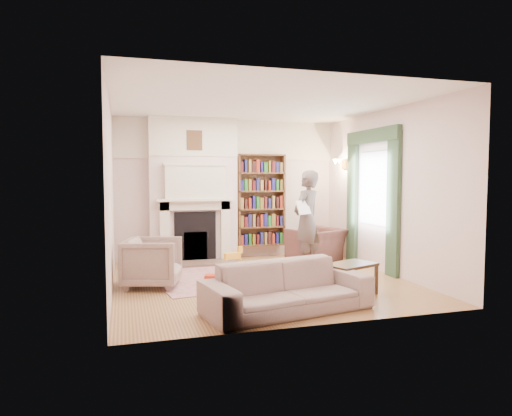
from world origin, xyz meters
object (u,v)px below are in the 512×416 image
object	(u,v)px
bookcase	(261,200)
rocking_horse	(232,258)
armchair_left	(153,262)
paraffin_heater	(147,252)
sofa	(287,287)
coffee_table	(351,279)
armchair_reading	(316,245)
man_reading	(307,219)

from	to	relation	value
bookcase	rocking_horse	bearing A→B (deg)	-127.76
armchair_left	paraffin_heater	xyz separation A→B (m)	(-0.00, 1.53, -0.09)
sofa	armchair_left	bearing A→B (deg)	119.57
bookcase	coffee_table	world-z (taller)	bookcase
coffee_table	rocking_horse	size ratio (longest dim) A/B	1.52
armchair_left	rocking_horse	xyz separation A→B (m)	(1.44, 0.89, -0.17)
armchair_reading	bookcase	bearing A→B (deg)	-63.02
armchair_left	man_reading	size ratio (longest dim) A/B	0.46
armchair_reading	armchair_left	world-z (taller)	armchair_left
paraffin_heater	armchair_reading	bearing A→B (deg)	-4.46
coffee_table	paraffin_heater	size ratio (longest dim) A/B	1.27
man_reading	sofa	bearing A→B (deg)	27.28
sofa	coffee_table	distance (m)	1.23
man_reading	coffee_table	world-z (taller)	man_reading
man_reading	paraffin_heater	xyz separation A→B (m)	(-2.78, 0.85, -0.61)
armchair_left	coffee_table	distance (m)	2.93
rocking_horse	bookcase	bearing A→B (deg)	37.00
man_reading	rocking_horse	distance (m)	1.52
armchair_left	rocking_horse	bearing A→B (deg)	-42.84
armchair_reading	paraffin_heater	size ratio (longest dim) A/B	1.77
armchair_reading	sofa	world-z (taller)	armchair_reading
bookcase	armchair_left	xyz separation A→B (m)	(-2.32, -2.02, -0.81)
armchair_reading	armchair_left	xyz separation A→B (m)	(-3.23, -1.28, 0.05)
armchair_reading	sofa	xyz separation A→B (m)	(-1.72, -3.04, -0.01)
bookcase	coffee_table	bearing A→B (deg)	-84.55
bookcase	sofa	distance (m)	3.97
man_reading	rocking_horse	xyz separation A→B (m)	(-1.34, 0.22, -0.68)
armchair_left	rocking_horse	distance (m)	1.71
bookcase	paraffin_heater	xyz separation A→B (m)	(-2.32, -0.49, -0.90)
armchair_reading	paraffin_heater	world-z (taller)	armchair_reading
armchair_reading	man_reading	distance (m)	0.94
man_reading	coffee_table	distance (m)	2.07
armchair_left	sofa	size ratio (longest dim) A/B	0.39
sofa	paraffin_heater	bearing A→B (deg)	103.65
bookcase	man_reading	bearing A→B (deg)	-71.07
armchair_left	rocking_horse	size ratio (longest dim) A/B	1.76
paraffin_heater	rocking_horse	xyz separation A→B (m)	(1.45, -0.64, -0.07)
armchair_reading	coffee_table	xyz separation A→B (m)	(-0.60, -2.55, -0.09)
rocking_horse	paraffin_heater	bearing A→B (deg)	141.03
armchair_reading	rocking_horse	size ratio (longest dim) A/B	2.11
sofa	rocking_horse	xyz separation A→B (m)	(-0.07, 2.66, -0.10)
armchair_left	coffee_table	bearing A→B (deg)	-100.42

